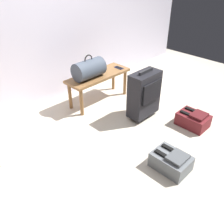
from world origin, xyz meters
TOP-DOWN VIEW (x-y plane):
  - ground_plane at (0.00, 0.00)m, footprint 6.60×6.60m
  - back_wall at (0.00, 1.60)m, footprint 6.00×0.10m
  - bench at (0.40, 1.00)m, footprint 1.00×0.36m
  - duffel_bag_slate at (0.23, 1.00)m, footprint 0.44×0.26m
  - cell_phone at (0.79, 0.96)m, footprint 0.07×0.14m
  - suitcase_upright_charcoal at (0.53, 0.24)m, footprint 0.44×0.25m
  - backpack_grey at (-0.04, -0.59)m, footprint 0.28×0.38m
  - backpack_maroon at (0.82, -0.36)m, footprint 0.28×0.38m

SIDE VIEW (x-z plane):
  - ground_plane at x=0.00m, z-range 0.00..0.00m
  - backpack_grey at x=-0.04m, z-range -0.01..0.20m
  - backpack_maroon at x=0.82m, z-range -0.01..0.20m
  - suitcase_upright_charcoal at x=0.53m, z-range 0.01..0.70m
  - bench at x=0.40m, z-range 0.15..0.59m
  - cell_phone at x=0.79m, z-range 0.44..0.45m
  - duffel_bag_slate at x=0.23m, z-range 0.40..0.74m
  - back_wall at x=0.00m, z-range 0.00..2.80m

